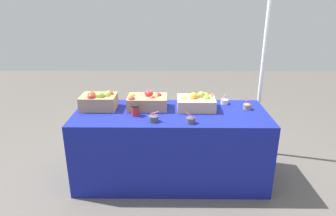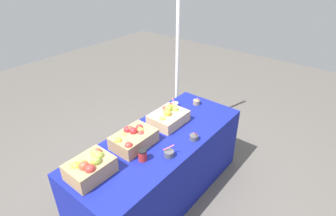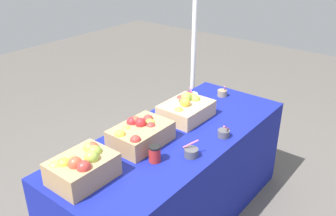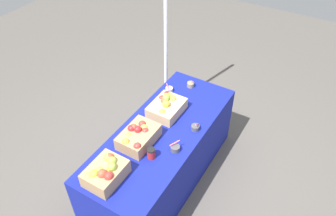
{
  "view_description": "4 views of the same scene",
  "coord_description": "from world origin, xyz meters",
  "px_view_note": "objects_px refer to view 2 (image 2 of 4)",
  "views": [
    {
      "loc": [
        -0.0,
        -2.75,
        1.79
      ],
      "look_at": [
        -0.03,
        -0.01,
        0.79
      ],
      "focal_mm": 31.98,
      "sensor_mm": 36.0,
      "label": 1
    },
    {
      "loc": [
        -1.59,
        -1.38,
        2.29
      ],
      "look_at": [
        0.15,
        0.02,
        1.0
      ],
      "focal_mm": 28.84,
      "sensor_mm": 36.0,
      "label": 2
    },
    {
      "loc": [
        -1.75,
        -1.33,
        2.0
      ],
      "look_at": [
        -0.1,
        -0.01,
        0.99
      ],
      "focal_mm": 39.1,
      "sensor_mm": 36.0,
      "label": 3
    },
    {
      "loc": [
        -1.91,
        -1.21,
        3.01
      ],
      "look_at": [
        0.05,
        -0.04,
        1.01
      ],
      "focal_mm": 34.89,
      "sensor_mm": 36.0,
      "label": 4
    }
  ],
  "objects_px": {
    "apple_crate_middle": "(133,138)",
    "coffee_cup": "(143,155)",
    "apple_crate_right": "(169,116)",
    "apple_crate_left": "(90,166)",
    "tent_pole": "(177,57)",
    "sample_bowl_mid": "(194,137)",
    "sample_bowl_near": "(196,102)",
    "sample_bowl_extra": "(175,105)",
    "sample_bowl_far": "(169,153)"
  },
  "relations": [
    {
      "from": "apple_crate_right",
      "to": "sample_bowl_mid",
      "type": "xyz_separation_m",
      "value": [
        -0.09,
        -0.38,
        -0.04
      ]
    },
    {
      "from": "sample_bowl_near",
      "to": "sample_bowl_far",
      "type": "height_order",
      "value": "same"
    },
    {
      "from": "apple_crate_middle",
      "to": "coffee_cup",
      "type": "distance_m",
      "value": 0.23
    },
    {
      "from": "apple_crate_left",
      "to": "tent_pole",
      "type": "height_order",
      "value": "tent_pole"
    },
    {
      "from": "sample_bowl_far",
      "to": "sample_bowl_near",
      "type": "bearing_deg",
      "value": 19.69
    },
    {
      "from": "apple_crate_right",
      "to": "coffee_cup",
      "type": "xyz_separation_m",
      "value": [
        -0.61,
        -0.2,
        -0.02
      ]
    },
    {
      "from": "sample_bowl_mid",
      "to": "sample_bowl_extra",
      "type": "bearing_deg",
      "value": 53.71
    },
    {
      "from": "apple_crate_middle",
      "to": "apple_crate_right",
      "type": "bearing_deg",
      "value": -0.37
    },
    {
      "from": "coffee_cup",
      "to": "tent_pole",
      "type": "bearing_deg",
      "value": 26.29
    },
    {
      "from": "apple_crate_right",
      "to": "tent_pole",
      "type": "height_order",
      "value": "tent_pole"
    },
    {
      "from": "sample_bowl_mid",
      "to": "sample_bowl_far",
      "type": "relative_size",
      "value": 1.02
    },
    {
      "from": "coffee_cup",
      "to": "tent_pole",
      "type": "relative_size",
      "value": 0.05
    },
    {
      "from": "sample_bowl_far",
      "to": "coffee_cup",
      "type": "relative_size",
      "value": 1.0
    },
    {
      "from": "coffee_cup",
      "to": "tent_pole",
      "type": "distance_m",
      "value": 1.57
    },
    {
      "from": "sample_bowl_far",
      "to": "tent_pole",
      "type": "xyz_separation_m",
      "value": [
        1.19,
        0.82,
        0.36
      ]
    },
    {
      "from": "sample_bowl_extra",
      "to": "tent_pole",
      "type": "distance_m",
      "value": 0.67
    },
    {
      "from": "sample_bowl_mid",
      "to": "tent_pole",
      "type": "height_order",
      "value": "tent_pole"
    },
    {
      "from": "coffee_cup",
      "to": "tent_pole",
      "type": "xyz_separation_m",
      "value": [
        1.37,
        0.68,
        0.34
      ]
    },
    {
      "from": "apple_crate_right",
      "to": "sample_bowl_far",
      "type": "xyz_separation_m",
      "value": [
        -0.42,
        -0.35,
        -0.04
      ]
    },
    {
      "from": "tent_pole",
      "to": "apple_crate_left",
      "type": "bearing_deg",
      "value": -164.7
    },
    {
      "from": "apple_crate_right",
      "to": "coffee_cup",
      "type": "relative_size",
      "value": 3.52
    },
    {
      "from": "sample_bowl_near",
      "to": "tent_pole",
      "type": "relative_size",
      "value": 0.05
    },
    {
      "from": "apple_crate_right",
      "to": "coffee_cup",
      "type": "distance_m",
      "value": 0.64
    },
    {
      "from": "apple_crate_right",
      "to": "sample_bowl_mid",
      "type": "bearing_deg",
      "value": -103.03
    },
    {
      "from": "tent_pole",
      "to": "sample_bowl_mid",
      "type": "bearing_deg",
      "value": -135.01
    },
    {
      "from": "sample_bowl_mid",
      "to": "sample_bowl_extra",
      "type": "xyz_separation_m",
      "value": [
        0.39,
        0.53,
        -0.0
      ]
    },
    {
      "from": "apple_crate_middle",
      "to": "coffee_cup",
      "type": "xyz_separation_m",
      "value": [
        -0.1,
        -0.21,
        -0.02
      ]
    },
    {
      "from": "apple_crate_left",
      "to": "sample_bowl_far",
      "type": "distance_m",
      "value": 0.67
    },
    {
      "from": "apple_crate_right",
      "to": "sample_bowl_far",
      "type": "relative_size",
      "value": 3.52
    },
    {
      "from": "apple_crate_left",
      "to": "sample_bowl_extra",
      "type": "height_order",
      "value": "apple_crate_left"
    },
    {
      "from": "sample_bowl_extra",
      "to": "coffee_cup",
      "type": "bearing_deg",
      "value": -158.68
    },
    {
      "from": "sample_bowl_mid",
      "to": "sample_bowl_extra",
      "type": "distance_m",
      "value": 0.66
    },
    {
      "from": "apple_crate_left",
      "to": "apple_crate_middle",
      "type": "relative_size",
      "value": 0.89
    },
    {
      "from": "apple_crate_left",
      "to": "apple_crate_right",
      "type": "bearing_deg",
      "value": 0.44
    },
    {
      "from": "apple_crate_left",
      "to": "sample_bowl_extra",
      "type": "relative_size",
      "value": 3.79
    },
    {
      "from": "coffee_cup",
      "to": "sample_bowl_near",
      "type": "bearing_deg",
      "value": 9.7
    },
    {
      "from": "apple_crate_left",
      "to": "tent_pole",
      "type": "bearing_deg",
      "value": 15.3
    },
    {
      "from": "apple_crate_left",
      "to": "coffee_cup",
      "type": "distance_m",
      "value": 0.44
    },
    {
      "from": "sample_bowl_extra",
      "to": "tent_pole",
      "type": "height_order",
      "value": "tent_pole"
    },
    {
      "from": "sample_bowl_near",
      "to": "coffee_cup",
      "type": "height_order",
      "value": "same"
    },
    {
      "from": "apple_crate_left",
      "to": "sample_bowl_near",
      "type": "height_order",
      "value": "apple_crate_left"
    },
    {
      "from": "apple_crate_left",
      "to": "sample_bowl_near",
      "type": "bearing_deg",
      "value": -0.26
    },
    {
      "from": "apple_crate_left",
      "to": "sample_bowl_near",
      "type": "xyz_separation_m",
      "value": [
        1.5,
        -0.01,
        -0.06
      ]
    },
    {
      "from": "apple_crate_middle",
      "to": "sample_bowl_near",
      "type": "bearing_deg",
      "value": -1.0
    },
    {
      "from": "apple_crate_middle",
      "to": "sample_bowl_extra",
      "type": "height_order",
      "value": "apple_crate_middle"
    },
    {
      "from": "sample_bowl_near",
      "to": "apple_crate_right",
      "type": "bearing_deg",
      "value": 178.37
    },
    {
      "from": "apple_crate_left",
      "to": "apple_crate_middle",
      "type": "bearing_deg",
      "value": 1.28
    },
    {
      "from": "apple_crate_middle",
      "to": "sample_bowl_near",
      "type": "relative_size",
      "value": 3.68
    },
    {
      "from": "sample_bowl_near",
      "to": "tent_pole",
      "type": "height_order",
      "value": "tent_pole"
    },
    {
      "from": "sample_bowl_far",
      "to": "tent_pole",
      "type": "distance_m",
      "value": 1.49
    }
  ]
}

